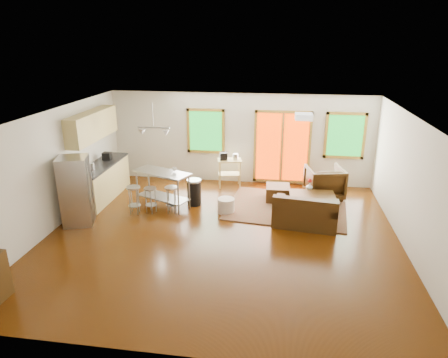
# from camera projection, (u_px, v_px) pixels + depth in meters

# --- Properties ---
(floor) EXTENTS (7.50, 7.00, 0.02)m
(floor) POSITION_uv_depth(u_px,v_px,m) (222.00, 236.00, 8.64)
(floor) COLOR #311603
(floor) RESTS_ON ground
(ceiling) EXTENTS (7.50, 7.00, 0.02)m
(ceiling) POSITION_uv_depth(u_px,v_px,m) (222.00, 116.00, 7.76)
(ceiling) COLOR silver
(ceiling) RESTS_ON ground
(back_wall) EXTENTS (7.50, 0.02, 2.60)m
(back_wall) POSITION_uv_depth(u_px,v_px,m) (240.00, 139.00, 11.47)
(back_wall) COLOR beige
(back_wall) RESTS_ON ground
(left_wall) EXTENTS (0.02, 7.00, 2.60)m
(left_wall) POSITION_uv_depth(u_px,v_px,m) (52.00, 171.00, 8.72)
(left_wall) COLOR beige
(left_wall) RESTS_ON ground
(right_wall) EXTENTS (0.02, 7.00, 2.60)m
(right_wall) POSITION_uv_depth(u_px,v_px,m) (415.00, 189.00, 7.68)
(right_wall) COLOR beige
(right_wall) RESTS_ON ground
(front_wall) EXTENTS (7.50, 0.02, 2.60)m
(front_wall) POSITION_uv_depth(u_px,v_px,m) (179.00, 274.00, 4.93)
(front_wall) COLOR beige
(front_wall) RESTS_ON ground
(window_left) EXTENTS (1.10, 0.05, 1.30)m
(window_left) POSITION_uv_depth(u_px,v_px,m) (206.00, 131.00, 11.49)
(window_left) COLOR #0E5D19
(window_left) RESTS_ON back_wall
(french_doors) EXTENTS (1.60, 0.05, 2.10)m
(french_doors) POSITION_uv_depth(u_px,v_px,m) (282.00, 147.00, 11.33)
(french_doors) COLOR #C12A00
(french_doors) RESTS_ON back_wall
(window_right) EXTENTS (1.10, 0.05, 1.30)m
(window_right) POSITION_uv_depth(u_px,v_px,m) (345.00, 136.00, 10.96)
(window_right) COLOR #0E5D19
(window_right) RESTS_ON back_wall
(rug) EXTENTS (3.13, 2.54, 0.03)m
(rug) POSITION_uv_depth(u_px,v_px,m) (286.00, 207.00, 10.03)
(rug) COLOR #4B5F38
(rug) RESTS_ON floor
(loveseat) EXTENTS (1.51, 0.98, 0.76)m
(loveseat) POSITION_uv_depth(u_px,v_px,m) (305.00, 213.00, 9.02)
(loveseat) COLOR black
(loveseat) RESTS_ON floor
(coffee_table) EXTENTS (1.12, 0.71, 0.44)m
(coffee_table) POSITION_uv_depth(u_px,v_px,m) (312.00, 196.00, 9.77)
(coffee_table) COLOR #311F0A
(coffee_table) RESTS_ON floor
(armchair) EXTENTS (1.07, 1.03, 0.94)m
(armchair) POSITION_uv_depth(u_px,v_px,m) (324.00, 181.00, 10.55)
(armchair) COLOR black
(armchair) RESTS_ON floor
(ottoman) EXTENTS (0.63, 0.63, 0.40)m
(ottoman) POSITION_uv_depth(u_px,v_px,m) (278.00, 193.00, 10.44)
(ottoman) COLOR black
(ottoman) RESTS_ON floor
(pouf) EXTENTS (0.52, 0.52, 0.36)m
(pouf) POSITION_uv_depth(u_px,v_px,m) (226.00, 206.00, 9.73)
(pouf) COLOR beige
(pouf) RESTS_ON floor
(vase) EXTENTS (0.21, 0.21, 0.29)m
(vase) POSITION_uv_depth(u_px,v_px,m) (309.00, 186.00, 10.09)
(vase) COLOR silver
(vase) RESTS_ON coffee_table
(book) EXTENTS (0.22, 0.06, 0.30)m
(book) POSITION_uv_depth(u_px,v_px,m) (324.00, 188.00, 9.81)
(book) COLOR maroon
(book) RESTS_ON coffee_table
(cabinets) EXTENTS (0.64, 2.24, 2.30)m
(cabinets) POSITION_uv_depth(u_px,v_px,m) (100.00, 164.00, 10.39)
(cabinets) COLOR tan
(cabinets) RESTS_ON floor
(refrigerator) EXTENTS (0.79, 0.78, 1.59)m
(refrigerator) POSITION_uv_depth(u_px,v_px,m) (76.00, 191.00, 8.98)
(refrigerator) COLOR #B7BABC
(refrigerator) RESTS_ON floor
(island) EXTENTS (1.56, 1.09, 0.92)m
(island) POSITION_uv_depth(u_px,v_px,m) (163.00, 183.00, 9.96)
(island) COLOR #B7BABC
(island) RESTS_ON floor
(cup) EXTENTS (0.13, 0.11, 0.11)m
(cup) POSITION_uv_depth(u_px,v_px,m) (174.00, 169.00, 9.81)
(cup) COLOR silver
(cup) RESTS_ON island
(bar_stool_a) EXTENTS (0.36, 0.36, 0.69)m
(bar_stool_a) POSITION_uv_depth(u_px,v_px,m) (134.00, 194.00, 9.57)
(bar_stool_a) COLOR #B7BABC
(bar_stool_a) RESTS_ON floor
(bar_stool_b) EXTENTS (0.39, 0.39, 0.64)m
(bar_stool_b) POSITION_uv_depth(u_px,v_px,m) (150.00, 194.00, 9.65)
(bar_stool_b) COLOR #B7BABC
(bar_stool_b) RESTS_ON floor
(bar_stool_c) EXTENTS (0.35, 0.35, 0.66)m
(bar_stool_c) POSITION_uv_depth(u_px,v_px,m) (171.00, 194.00, 9.64)
(bar_stool_c) COLOR #B7BABC
(bar_stool_c) RESTS_ON floor
(trash_can) EXTENTS (0.43, 0.43, 0.67)m
(trash_can) POSITION_uv_depth(u_px,v_px,m) (194.00, 192.00, 10.14)
(trash_can) COLOR black
(trash_can) RESTS_ON floor
(kitchen_cart) EXTENTS (0.74, 0.56, 1.01)m
(kitchen_cart) POSITION_uv_depth(u_px,v_px,m) (229.00, 163.00, 11.26)
(kitchen_cart) COLOR tan
(kitchen_cart) RESTS_ON floor
(ceiling_flush) EXTENTS (0.35, 0.35, 0.12)m
(ceiling_flush) POSITION_uv_depth(u_px,v_px,m) (304.00, 117.00, 8.13)
(ceiling_flush) COLOR white
(ceiling_flush) RESTS_ON ceiling
(pendant_light) EXTENTS (0.80, 0.18, 0.79)m
(pendant_light) POSITION_uv_depth(u_px,v_px,m) (154.00, 132.00, 9.66)
(pendant_light) COLOR gray
(pendant_light) RESTS_ON ceiling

